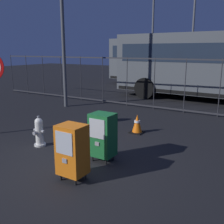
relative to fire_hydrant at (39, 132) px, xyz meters
name	(u,v)px	position (x,y,z in m)	size (l,w,h in m)	color
ground_plane	(68,165)	(1.32, -0.48, -0.35)	(60.00, 60.00, 0.00)	black
fire_hydrant	(39,132)	(0.00, 0.00, 0.00)	(0.33, 0.31, 0.75)	silver
newspaper_box_primary	(103,135)	(1.80, 0.07, 0.22)	(0.48, 0.42, 1.02)	black
newspaper_box_secondary	(72,150)	(1.81, -0.91, 0.22)	(0.48, 0.42, 1.02)	black
traffic_cone	(137,124)	(1.55, 2.17, -0.09)	(0.36, 0.36, 0.53)	black
fence_barrier	(169,84)	(1.32, 5.26, 0.67)	(18.03, 0.04, 2.00)	#2D2D33
bus_far	(190,60)	(0.19, 11.89, 1.36)	(10.73, 3.77, 3.00)	#4C5156
street_light_near_left	(193,26)	(-0.34, 13.98, 3.42)	(0.32, 0.32, 6.45)	#4C4F54
street_light_near_right	(62,10)	(-2.55, 3.82, 3.42)	(0.32, 0.32, 6.44)	#4C4F54
street_light_far_right	(153,15)	(-2.90, 13.28, 4.23)	(0.32, 0.32, 8.02)	#4C4F54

